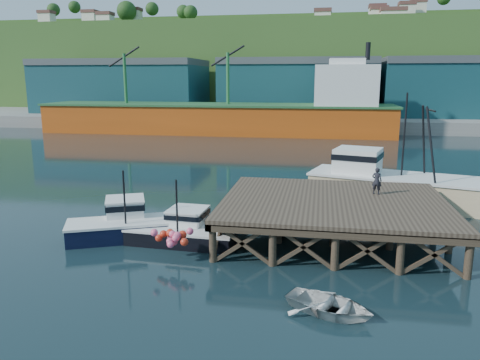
% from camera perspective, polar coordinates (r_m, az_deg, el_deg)
% --- Properties ---
extents(ground, '(300.00, 300.00, 0.00)m').
position_cam_1_polar(ground, '(27.02, -0.62, -6.22)').
color(ground, black).
rests_on(ground, ground).
extents(wharf, '(12.00, 10.00, 2.62)m').
position_cam_1_polar(wharf, '(25.88, 11.37, -2.82)').
color(wharf, brown).
rests_on(wharf, ground).
extents(far_quay, '(160.00, 40.00, 2.00)m').
position_cam_1_polar(far_quay, '(95.61, 7.11, 7.64)').
color(far_quay, gray).
rests_on(far_quay, ground).
extents(warehouse_left, '(32.00, 16.00, 9.00)m').
position_cam_1_polar(warehouse_left, '(98.56, -14.11, 10.71)').
color(warehouse_left, '#17404C').
rests_on(warehouse_left, far_quay).
extents(warehouse_mid, '(28.00, 16.00, 9.00)m').
position_cam_1_polar(warehouse_mid, '(90.34, 7.04, 10.87)').
color(warehouse_mid, '#17404C').
rests_on(warehouse_mid, far_quay).
extents(warehouse_right, '(30.00, 16.00, 9.00)m').
position_cam_1_polar(warehouse_right, '(93.70, 25.97, 9.79)').
color(warehouse_right, '#17404C').
rests_on(warehouse_right, far_quay).
extents(cargo_ship, '(55.50, 10.00, 13.75)m').
position_cam_1_polar(cargo_ship, '(74.55, -0.30, 8.23)').
color(cargo_ship, '#C54D12').
rests_on(cargo_ship, ground).
extents(hillside, '(220.00, 50.00, 22.00)m').
position_cam_1_polar(hillside, '(125.30, 7.96, 13.27)').
color(hillside, '#2D511E').
rests_on(hillside, ground).
extents(boat_navy, '(6.64, 4.68, 3.91)m').
position_cam_1_polar(boat_navy, '(26.57, -13.73, -5.12)').
color(boat_navy, black).
rests_on(boat_navy, ground).
extents(boat_black, '(5.92, 4.96, 3.58)m').
position_cam_1_polar(boat_black, '(25.21, -6.94, -6.11)').
color(boat_black, black).
rests_on(boat_black, ground).
extents(trawler, '(12.10, 7.05, 7.65)m').
position_cam_1_polar(trawler, '(34.47, 17.77, -0.03)').
color(trawler, beige).
rests_on(trawler, ground).
extents(dinghy, '(4.02, 3.56, 0.69)m').
position_cam_1_polar(dinghy, '(18.26, 10.88, -14.73)').
color(dinghy, silver).
rests_on(dinghy, ground).
extents(dockworker, '(0.65, 0.54, 1.54)m').
position_cam_1_polar(dockworker, '(27.60, 16.33, -0.10)').
color(dockworker, black).
rests_on(dockworker, wharf).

